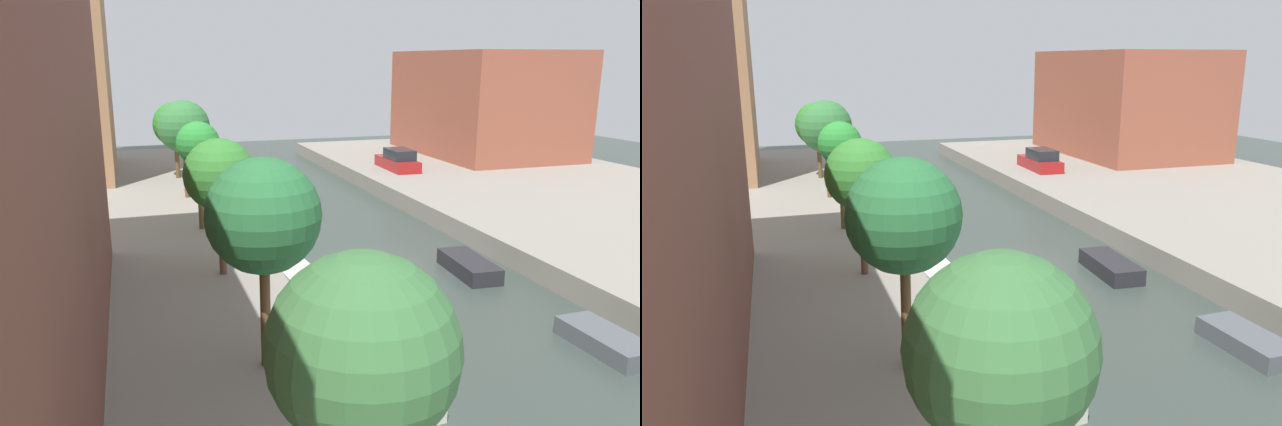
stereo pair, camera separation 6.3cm
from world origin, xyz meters
TOP-DOWN VIEW (x-y plane):
  - ground_plane at (0.00, 0.00)m, footprint 84.00×84.00m
  - low_block_right at (18.00, 21.21)m, footprint 10.00×14.52m
  - street_tree_0 at (-7.07, -15.16)m, footprint 2.87×2.87m
  - street_tree_1 at (-7.07, -8.67)m, footprint 2.86×2.86m
  - street_tree_2 at (-7.07, -1.53)m, footprint 2.57×2.57m
  - street_tree_3 at (-7.07, 4.82)m, footprint 1.96×1.96m
  - street_tree_4 at (-7.07, 11.67)m, footprint 2.91×2.91m
  - street_tree_5 at (-7.07, 17.78)m, footprint 2.86×2.86m
  - parked_car at (8.14, 16.26)m, footprint 1.87×4.56m
  - moored_boat_left_1 at (-4.02, -9.20)m, footprint 1.77×3.91m
  - moored_boat_left_2 at (-3.97, -1.37)m, footprint 1.61×3.93m
  - moored_boat_left_3 at (-3.98, 6.75)m, footprint 1.58×3.53m
  - moored_boat_right_1 at (3.39, -9.08)m, footprint 1.43×3.03m
  - moored_boat_right_2 at (2.99, -1.89)m, footprint 1.58×3.39m

SIDE VIEW (x-z plane):
  - ground_plane at x=0.00m, z-range 0.00..0.00m
  - moored_boat_left_1 at x=-4.02m, z-range 0.00..0.52m
  - moored_boat_left_2 at x=-3.97m, z-range 0.00..0.56m
  - moored_boat_right_1 at x=3.39m, z-range 0.00..0.57m
  - moored_boat_right_2 at x=2.99m, z-range 0.00..0.65m
  - moored_boat_left_3 at x=-3.98m, z-range -0.05..0.74m
  - parked_car at x=8.14m, z-range 0.87..2.35m
  - street_tree_5 at x=-7.07m, z-range 2.03..6.98m
  - street_tree_0 at x=-7.07m, z-range 2.06..7.09m
  - street_tree_2 at x=-7.07m, z-range 2.17..7.14m
  - street_tree_3 at x=-7.07m, z-range 2.42..7.37m
  - street_tree_1 at x=-7.07m, z-range 2.24..7.63m
  - street_tree_4 at x=-7.07m, z-range 2.25..7.71m
  - low_block_right at x=18.00m, z-range 1.00..9.28m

